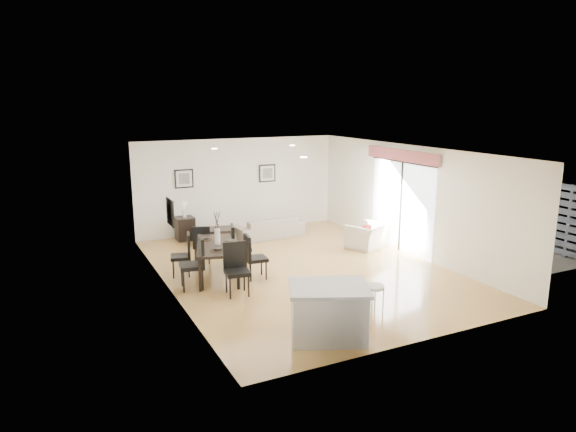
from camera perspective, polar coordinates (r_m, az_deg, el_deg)
name	(u,v)px	position (r m, az deg, el deg)	size (l,w,h in m)	color
ground	(302,269)	(11.72, 1.55, -5.94)	(8.00, 8.00, 0.00)	tan
wall_back	(239,185)	(14.96, -5.52, 3.43)	(6.00, 0.04, 2.70)	white
wall_front	(423,261)	(8.15, 14.77, -4.84)	(6.00, 0.04, 2.70)	white
wall_left	(167,225)	(10.35, -13.29, -1.03)	(0.04, 8.00, 2.70)	white
wall_right	(410,200)	(13.00, 13.41, 1.73)	(0.04, 8.00, 2.70)	white
ceiling	(303,150)	(11.16, 1.64, 7.32)	(6.00, 8.00, 0.02)	white
sofa	(268,227)	(14.34, -2.22, -1.25)	(1.99, 0.78, 0.58)	gray
armchair	(367,236)	(13.47, 8.82, -2.21)	(0.97, 0.85, 0.63)	beige
courtyard_plant_a	(494,227)	(15.13, 21.90, -1.19)	(0.64, 0.55, 0.71)	#345524
courtyard_plant_b	(446,216)	(16.27, 17.20, 0.02)	(0.37, 0.37, 0.67)	#345524
dining_table	(218,248)	(11.14, -7.81, -3.49)	(1.36, 1.94, 0.74)	black
dining_chair_wnear	(196,260)	(10.58, -10.19, -4.83)	(0.55, 0.55, 1.07)	black
dining_chair_wfar	(184,252)	(11.40, -11.46, -3.95)	(0.51, 0.51, 0.94)	black
dining_chair_enear	(252,254)	(10.99, -3.99, -4.28)	(0.48, 0.48, 0.97)	black
dining_chair_efar	(238,244)	(11.79, -5.63, -3.07)	(0.55, 0.55, 0.99)	black
dining_chair_head	(236,265)	(10.19, -5.80, -5.48)	(0.52, 0.52, 1.04)	black
dining_chair_foot	(202,242)	(12.19, -9.55, -2.89)	(0.52, 0.52, 0.91)	black
vase	(217,230)	(11.04, -7.87, -1.55)	(0.77, 1.26, 0.71)	white
coffee_table	(214,236)	(13.84, -8.25, -2.25)	(1.03, 0.62, 0.41)	black
side_table	(185,229)	(14.34, -11.38, -1.37)	(0.48, 0.48, 0.64)	black
table_lamp	(184,207)	(14.21, -11.48, 0.98)	(0.23, 0.23, 0.44)	white
cushion	(367,230)	(13.30, 8.75, -1.59)	(0.27, 0.08, 0.27)	#A72215
kitchen_island	(328,312)	(8.38, 4.52, -10.54)	(1.55, 1.40, 0.88)	silver
bar_stool	(374,291)	(8.75, 9.53, -8.27)	(0.34, 0.34, 0.75)	white
framed_print_back_left	(184,179)	(14.41, -11.48, 4.08)	(0.52, 0.04, 0.52)	black
framed_print_back_right	(267,173)	(15.22, -2.32, 4.78)	(0.52, 0.04, 0.52)	black
framed_print_left_wall	(170,212)	(10.10, -12.96, 0.40)	(0.04, 0.52, 0.52)	black
sliding_door	(402,186)	(13.15, 12.50, 3.29)	(0.12, 2.70, 2.57)	white
courtyard	(477,200)	(15.83, 20.25, 1.64)	(6.00, 6.00, 2.00)	gray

